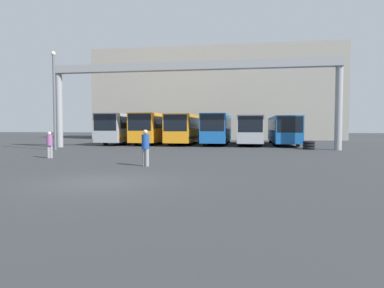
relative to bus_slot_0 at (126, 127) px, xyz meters
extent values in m
plane|color=#2D3033|center=(8.94, -27.11, -1.92)|extent=(200.00, 200.00, 0.00)
cube|color=gray|center=(8.94, 18.41, 5.11)|extent=(38.33, 12.00, 14.05)
cylinder|color=gray|center=(-3.66, -8.22, 1.57)|extent=(0.60, 0.60, 6.98)
cylinder|color=gray|center=(21.54, -8.22, 1.57)|extent=(0.60, 0.60, 6.98)
cube|color=gray|center=(8.94, -8.22, 5.41)|extent=(25.80, 0.80, 0.70)
cube|color=#999EA5|center=(0.00, 0.01, -0.08)|extent=(2.56, 12.32, 2.98)
cube|color=black|center=(0.00, -6.13, 0.48)|extent=(2.36, 0.06, 1.67)
cube|color=black|center=(0.00, 0.01, 0.48)|extent=(2.59, 10.47, 1.25)
cube|color=orange|center=(0.00, 0.01, -1.03)|extent=(2.59, 11.70, 0.24)
cylinder|color=black|center=(-1.12, -3.44, -1.44)|extent=(0.28, 0.96, 0.96)
cylinder|color=black|center=(1.12, -3.44, -1.44)|extent=(0.28, 0.96, 0.96)
cylinder|color=black|center=(-1.12, 3.46, -1.44)|extent=(0.28, 0.96, 0.96)
cylinder|color=black|center=(1.12, 3.46, -1.44)|extent=(0.28, 0.96, 0.96)
cube|color=orange|center=(3.58, -0.66, -0.07)|extent=(2.55, 10.97, 2.99)
cube|color=black|center=(3.58, -6.13, 0.49)|extent=(2.34, 0.06, 1.68)
cube|color=black|center=(3.58, -0.66, 0.49)|extent=(2.58, 9.33, 1.26)
cube|color=orange|center=(3.58, -0.66, -1.03)|extent=(2.58, 10.42, 0.24)
cylinder|color=black|center=(2.46, -3.73, -1.46)|extent=(0.28, 0.91, 0.91)
cylinder|color=black|center=(4.69, -3.73, -1.46)|extent=(0.28, 0.91, 0.91)
cylinder|color=black|center=(2.46, 2.41, -1.46)|extent=(0.28, 0.91, 0.91)
cylinder|color=black|center=(4.69, 2.41, -1.46)|extent=(0.28, 0.91, 0.91)
cube|color=orange|center=(7.15, -0.15, -0.12)|extent=(2.51, 11.99, 2.88)
cube|color=black|center=(7.15, -6.13, 0.41)|extent=(2.31, 0.06, 1.61)
cube|color=black|center=(7.15, -0.15, 0.41)|extent=(2.54, 10.19, 1.21)
cube|color=black|center=(7.15, -0.15, -1.05)|extent=(2.54, 11.39, 0.24)
cylinder|color=black|center=(6.06, -3.51, -1.42)|extent=(0.28, 0.99, 0.99)
cylinder|color=black|center=(8.25, -3.51, -1.42)|extent=(0.28, 0.99, 0.99)
cylinder|color=black|center=(6.06, 3.20, -1.42)|extent=(0.28, 0.99, 0.99)
cylinder|color=black|center=(8.25, 3.20, -1.42)|extent=(0.28, 0.99, 0.99)
cube|color=#1959A5|center=(10.73, 0.08, -0.11)|extent=(2.48, 12.46, 2.91)
cube|color=black|center=(10.73, -6.13, 0.43)|extent=(2.28, 0.06, 1.63)
cube|color=black|center=(10.73, 0.08, 0.43)|extent=(2.51, 10.59, 1.22)
cube|color=#268C4C|center=(10.73, 0.08, -1.04)|extent=(2.51, 11.84, 0.24)
cylinder|color=black|center=(9.65, -3.41, -1.46)|extent=(0.28, 0.91, 0.91)
cylinder|color=black|center=(11.81, -3.41, -1.46)|extent=(0.28, 0.91, 0.91)
cylinder|color=black|center=(9.65, 3.57, -1.46)|extent=(0.28, 0.91, 0.91)
cylinder|color=black|center=(11.81, 3.57, -1.46)|extent=(0.28, 0.91, 0.91)
cube|color=#999EA5|center=(14.30, -1.01, -0.21)|extent=(2.48, 10.27, 2.71)
cube|color=black|center=(14.30, -6.13, 0.28)|extent=(2.29, 0.06, 1.52)
cube|color=black|center=(14.30, -1.01, 0.28)|extent=(2.51, 8.73, 1.14)
cube|color=#1966B2|center=(14.30, -1.01, -1.08)|extent=(2.51, 9.75, 0.24)
cylinder|color=black|center=(13.22, -3.89, -1.44)|extent=(0.28, 0.96, 0.96)
cylinder|color=black|center=(15.39, -3.89, -1.44)|extent=(0.28, 0.96, 0.96)
cylinder|color=black|center=(13.22, 1.86, -1.44)|extent=(0.28, 0.96, 0.96)
cylinder|color=black|center=(15.39, 1.86, -1.44)|extent=(0.28, 0.96, 0.96)
cube|color=#1959A5|center=(17.88, -0.15, -0.24)|extent=(2.51, 12.00, 2.66)
cube|color=black|center=(17.88, -6.13, 0.24)|extent=(2.31, 0.06, 1.49)
cube|color=black|center=(17.88, -0.15, 0.24)|extent=(2.54, 10.20, 1.12)
cube|color=#1966B2|center=(17.88, -0.15, -1.09)|extent=(2.54, 11.40, 0.24)
cylinder|color=black|center=(16.79, -3.51, -1.40)|extent=(0.28, 1.04, 1.04)
cylinder|color=black|center=(18.98, -3.51, -1.40)|extent=(0.28, 1.04, 1.04)
cylinder|color=black|center=(16.79, 3.21, -1.40)|extent=(0.28, 1.04, 1.04)
cylinder|color=black|center=(18.98, 3.21, -1.40)|extent=(0.28, 1.04, 1.04)
cylinder|color=gray|center=(9.12, -22.16, -1.49)|extent=(0.20, 0.20, 0.86)
cylinder|color=gray|center=(8.96, -22.10, -1.49)|extent=(0.20, 0.20, 0.86)
cylinder|color=navy|center=(9.04, -22.13, -0.70)|extent=(0.38, 0.38, 0.72)
sphere|color=tan|center=(9.04, -22.13, -0.22)|extent=(0.23, 0.23, 0.23)
cylinder|color=gray|center=(1.92, -18.81, -1.53)|extent=(0.18, 0.18, 0.78)
cylinder|color=gray|center=(1.79, -18.89, -1.53)|extent=(0.18, 0.18, 0.78)
cylinder|color=#8C4C8C|center=(1.86, -18.85, -0.81)|extent=(0.34, 0.34, 0.65)
sphere|color=beige|center=(1.86, -18.85, -0.38)|extent=(0.21, 0.21, 0.21)
torus|color=black|center=(19.28, -7.72, -1.80)|extent=(1.04, 1.04, 0.24)
torus|color=black|center=(19.28, -7.72, -1.56)|extent=(1.04, 1.04, 0.24)
torus|color=black|center=(19.28, -7.72, -1.32)|extent=(1.04, 1.04, 0.24)
cylinder|color=#595B60|center=(-1.87, -12.03, 2.01)|extent=(0.20, 0.20, 7.85)
sphere|color=beige|center=(-1.87, -12.03, 6.08)|extent=(0.36, 0.36, 0.36)
camera|label=1|loc=(13.99, -38.42, 0.04)|focal=32.00mm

